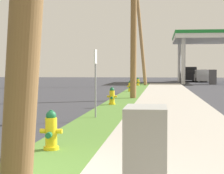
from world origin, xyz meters
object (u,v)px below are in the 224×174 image
Objects in this scene: fire_hydrant_nearest at (51,132)px; street_sign_post at (95,69)px; fire_hydrant_fourth at (138,82)px; utility_pole_midground at (134,4)px; utility_pole_background at (141,35)px; fire_hydrant_second at (112,97)px; utility_cabinet at (146,154)px; truck_black_at_forecourt at (190,75)px; car_silver_by_near_pump at (202,76)px; fire_hydrant_third at (130,87)px.

street_sign_post is at bearing 89.92° from fire_hydrant_nearest.
fire_hydrant_nearest is 1.00× the size of fire_hydrant_fourth.
utility_pole_midground is 18.40m from utility_pole_background.
utility_cabinet reaches higher than fire_hydrant_second.
street_sign_post reaches higher than truck_black_at_forecourt.
street_sign_post is 0.46× the size of car_silver_by_near_pump.
fire_hydrant_nearest is 33.11m from utility_pole_background.
utility_pole_background reaches higher than fire_hydrant_second.
truck_black_at_forecourt is (6.03, 40.72, 0.47)m from fire_hydrant_second.
utility_pole_midground is at bearing 81.55° from fire_hydrant_second.
truck_black_at_forecourt reaches higher than car_silver_by_near_pump.
truck_black_at_forecourt is (6.00, 50.82, 0.47)m from fire_hydrant_nearest.
utility_pole_midground is 9.13× the size of utility_cabinet.
utility_cabinet is at bearing -94.43° from truck_black_at_forecourt.
fire_hydrant_second is 4.92m from street_sign_post.
street_sign_post is at bearing -99.81° from car_silver_by_near_pump.
utility_pole_midground is 37.03m from truck_black_at_forecourt.
utility_pole_midground is (0.64, 4.32, 4.60)m from fire_hydrant_second.
car_silver_by_near_pump is (5.41, 49.92, 0.11)m from utility_cabinet.
fire_hydrant_third is at bearing -105.38° from car_silver_by_near_pump.
fire_hydrant_second is at bearing -98.42° from truck_black_at_forecourt.
utility_pole_background is (0.19, 1.26, 4.47)m from fire_hydrant_fourth.
utility_pole_background is (-0.50, 18.39, -0.13)m from utility_pole_midground.
fire_hydrant_second is at bearing -89.97° from fire_hydrant_third.
fire_hydrant_second is 23.14m from utility_pole_background.
fire_hydrant_third is at bearing 95.82° from utility_pole_midground.
fire_hydrant_third is 0.35× the size of street_sign_post.
fire_hydrant_third is at bearing -89.77° from fire_hydrant_fourth.
utility_pole_midground is at bearing -101.44° from car_silver_by_near_pump.
utility_cabinet is (1.74, -35.43, -4.30)m from utility_pole_background.
fire_hydrant_third is 1.00× the size of fire_hydrant_fourth.
fire_hydrant_fourth is 17.39m from car_silver_by_near_pump.
street_sign_post is at bearing 103.09° from utility_cabinet.
utility_cabinet reaches higher than fire_hydrant_nearest.
utility_pole_midground reaches higher than truck_black_at_forecourt.
utility_cabinet is (1.86, -2.62, 0.16)m from fire_hydrant_nearest.
utility_pole_midground is (0.65, -6.35, 4.60)m from fire_hydrant_third.
fire_hydrant_nearest is 0.70× the size of utility_cabinet.
car_silver_by_near_pump is (7.34, 15.76, 0.28)m from fire_hydrant_fourth.
fire_hydrant_fourth is at bearing -98.74° from utility_pole_background.
truck_black_at_forecourt is at bearing 85.57° from utility_cabinet.
fire_hydrant_fourth is at bearing -107.50° from truck_black_at_forecourt.
street_sign_post is at bearing -93.80° from utility_pole_midground.
fire_hydrant_second is 6.34m from utility_pole_midground.
fire_hydrant_nearest is at bearing -96.73° from truck_black_at_forecourt.
street_sign_post is (-0.11, -27.48, -3.28)m from utility_pole_background.
truck_black_at_forecourt reaches higher than fire_hydrant_fourth.
street_sign_post is 0.39× the size of truck_black_at_forecourt.
utility_cabinet is 50.21m from car_silver_by_near_pump.
utility_pole_midground reaches higher than fire_hydrant_third.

